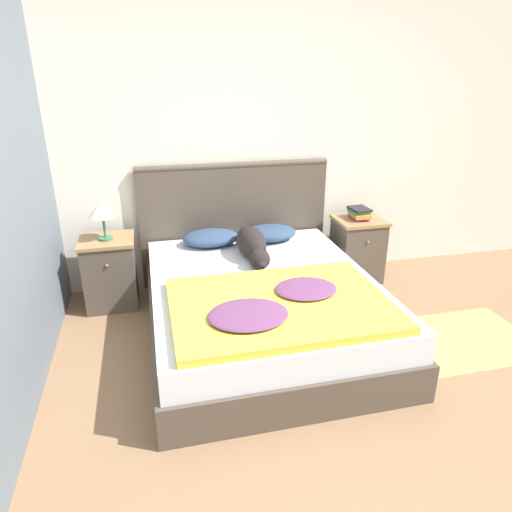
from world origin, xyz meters
The scene contains 14 objects.
ground_plane centered at (0.00, 0.00, 0.00)m, with size 16.00×16.00×0.00m, color #896647.
wall_back centered at (0.00, 2.13, 1.27)m, with size 9.00×0.06×2.55m.
wall_side_left centered at (-1.54, 1.05, 1.27)m, with size 0.06×3.10×2.55m.
bed centered at (-0.01, 1.04, 0.23)m, with size 1.63×1.99×0.46m.
headboard centered at (-0.01, 2.06, 0.58)m, with size 1.71×0.06×1.12m.
nightstand_left centered at (-1.13, 1.80, 0.30)m, with size 0.43×0.41×0.59m.
nightstand_right centered at (1.10, 1.80, 0.30)m, with size 0.43×0.41×0.59m.
pillow_left centered at (-0.27, 1.82, 0.52)m, with size 0.48×0.34×0.13m.
pillow_right centered at (0.24, 1.82, 0.52)m, with size 0.48×0.34×0.13m.
quilt centered at (-0.02, 0.58, 0.49)m, with size 1.37×1.00×0.09m.
dog centered at (0.01, 1.46, 0.57)m, with size 0.22×0.70×0.23m.
book_stack centered at (1.10, 1.81, 0.65)m, with size 0.18×0.23×0.10m.
table_lamp centered at (-1.13, 1.78, 0.84)m, with size 0.22×0.22×0.33m.
rug centered at (1.39, 0.61, 0.00)m, with size 1.08×0.75×0.00m.
Camera 1 is at (-0.76, -1.85, 1.87)m, focal length 32.00 mm.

